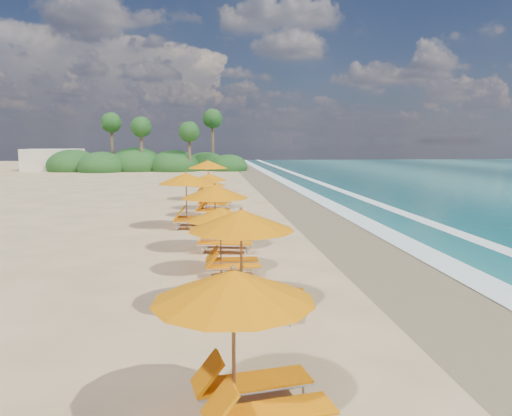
# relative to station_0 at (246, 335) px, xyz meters

# --- Properties ---
(ground) EXTENTS (160.00, 160.00, 0.00)m
(ground) POSITION_rel_station_0_xyz_m (1.45, 12.89, -1.25)
(ground) COLOR tan
(ground) RESTS_ON ground
(wet_sand) EXTENTS (4.00, 160.00, 0.01)m
(wet_sand) POSITION_rel_station_0_xyz_m (5.45, 12.89, -1.25)
(wet_sand) COLOR olive
(wet_sand) RESTS_ON ground
(surf_foam) EXTENTS (4.00, 160.00, 0.01)m
(surf_foam) POSITION_rel_station_0_xyz_m (8.15, 12.89, -1.22)
(surf_foam) COLOR white
(surf_foam) RESTS_ON ground
(station_0) EXTENTS (2.67, 2.55, 2.23)m
(station_0) POSITION_rel_station_0_xyz_m (0.00, 0.00, 0.00)
(station_0) COLOR olive
(station_0) RESTS_ON ground
(station_1) EXTENTS (3.02, 2.94, 2.41)m
(station_1) POSITION_rel_station_0_xyz_m (0.43, 4.32, 0.10)
(station_1) COLOR olive
(station_1) RESTS_ON ground
(station_2) EXTENTS (2.16, 1.98, 2.01)m
(station_2) POSITION_rel_station_0_xyz_m (0.05, 7.67, -0.12)
(station_2) COLOR olive
(station_2) RESTS_ON ground
(station_3) EXTENTS (2.88, 2.75, 2.40)m
(station_3) POSITION_rel_station_0_xyz_m (-0.03, 10.68, 0.10)
(station_3) COLOR olive
(station_3) RESTS_ON ground
(station_4) EXTENTS (2.78, 2.58, 2.53)m
(station_4) POSITION_rel_station_0_xyz_m (-1.19, 15.43, 0.17)
(station_4) COLOR olive
(station_4) RESTS_ON ground
(station_5) EXTENTS (2.53, 2.46, 2.02)m
(station_5) POSITION_rel_station_0_xyz_m (-0.36, 18.72, -0.12)
(station_5) COLOR olive
(station_5) RESTS_ON ground
(station_6) EXTENTS (2.71, 2.67, 2.09)m
(station_6) POSITION_rel_station_0_xyz_m (-0.20, 21.42, -0.08)
(station_6) COLOR olive
(station_6) RESTS_ON ground
(station_7) EXTENTS (3.37, 3.28, 2.67)m
(station_7) POSITION_rel_station_0_xyz_m (-0.18, 25.83, 0.24)
(station_7) COLOR olive
(station_7) RESTS_ON ground
(treeline) EXTENTS (25.80, 8.80, 9.74)m
(treeline) POSITION_rel_station_0_xyz_m (-8.48, 58.41, -0.25)
(treeline) COLOR #163D14
(treeline) RESTS_ON ground
(beach_building) EXTENTS (7.00, 5.00, 2.80)m
(beach_building) POSITION_rel_station_0_xyz_m (-20.55, 60.89, 0.15)
(beach_building) COLOR beige
(beach_building) RESTS_ON ground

